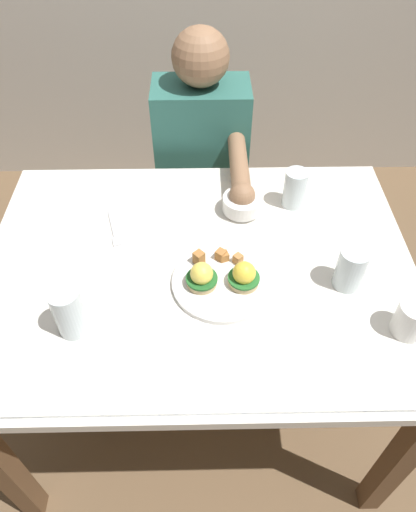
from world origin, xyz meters
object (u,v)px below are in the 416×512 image
at_px(fruit_bowl, 242,204).
at_px(water_glass_near, 70,313).
at_px(eggs_benedict_plate, 222,279).
at_px(water_glass_extra, 294,191).
at_px(diner_person, 203,164).
at_px(water_glass_far, 350,271).
at_px(fork, 114,230).
at_px(dining_table, 200,290).
at_px(coffee_mug, 413,318).

distance_m(fruit_bowl, water_glass_near, 0.61).
bearing_deg(eggs_benedict_plate, water_glass_near, -159.85).
distance_m(water_glass_extra, diner_person, 0.47).
height_order(water_glass_far, water_glass_extra, water_glass_extra).
xyz_separation_m(fork, diner_person, (0.27, 0.46, -0.09)).
bearing_deg(water_glass_far, water_glass_extra, 106.60).
distance_m(water_glass_far, diner_person, 0.78).
bearing_deg(water_glass_extra, fork, -168.42).
distance_m(eggs_benedict_plate, water_glass_near, 0.40).
xyz_separation_m(dining_table, water_glass_near, (-0.31, -0.20, 0.17)).
bearing_deg(dining_table, fork, 150.06).
bearing_deg(diner_person, fruit_bowl, -72.80).
xyz_separation_m(dining_table, fruit_bowl, (0.13, 0.22, 0.14)).
bearing_deg(dining_table, water_glass_near, -146.72).
bearing_deg(water_glass_far, water_glass_near, -169.33).
relative_size(dining_table, eggs_benedict_plate, 4.44).
xyz_separation_m(dining_table, water_glass_far, (0.39, -0.07, 0.16)).
bearing_deg(water_glass_extra, coffee_mug, -65.96).
distance_m(eggs_benedict_plate, water_glass_extra, 0.40).
height_order(fork, water_glass_far, water_glass_far).
bearing_deg(coffee_mug, fork, 154.27).
height_order(eggs_benedict_plate, water_glass_far, water_glass_far).
distance_m(eggs_benedict_plate, water_glass_far, 0.33).
height_order(fruit_bowl, water_glass_near, water_glass_near).
height_order(coffee_mug, water_glass_far, water_glass_far).
height_order(dining_table, water_glass_far, water_glass_far).
height_order(dining_table, water_glass_extra, water_glass_extra).
xyz_separation_m(fork, water_glass_extra, (0.55, 0.11, 0.05)).
height_order(fork, water_glass_near, water_glass_near).
relative_size(coffee_mug, fork, 0.72).
bearing_deg(eggs_benedict_plate, fruit_bowl, 76.42).
distance_m(fork, water_glass_near, 0.36).
relative_size(fruit_bowl, coffee_mug, 1.08).
relative_size(water_glass_near, water_glass_extra, 1.14).
bearing_deg(dining_table, fruit_bowl, 59.57).
bearing_deg(diner_person, eggs_benedict_plate, -86.06).
height_order(coffee_mug, fork, coffee_mug).
bearing_deg(water_glass_extra, water_glass_near, -142.71).
relative_size(eggs_benedict_plate, water_glass_near, 1.93).
bearing_deg(fruit_bowl, eggs_benedict_plate, -103.58).
relative_size(water_glass_near, diner_person, 0.12).
bearing_deg(water_glass_extra, fruit_bowl, -168.76).
distance_m(dining_table, fruit_bowl, 0.29).
distance_m(fork, diner_person, 0.54).
height_order(eggs_benedict_plate, fork, eggs_benedict_plate).
bearing_deg(dining_table, eggs_benedict_plate, -47.01).
xyz_separation_m(water_glass_extra, diner_person, (-0.28, 0.34, -0.14)).
relative_size(dining_table, water_glass_near, 8.58).
relative_size(eggs_benedict_plate, coffee_mug, 2.43).
xyz_separation_m(fruit_bowl, water_glass_extra, (0.16, 0.03, 0.02)).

